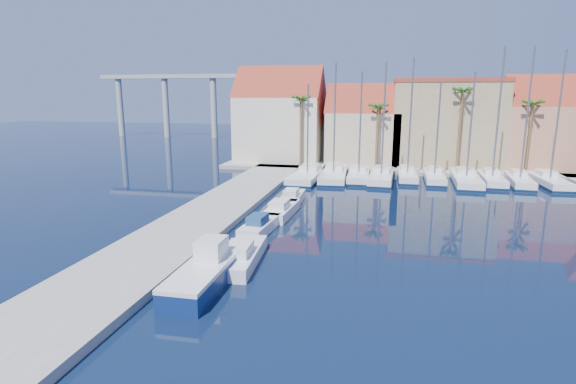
# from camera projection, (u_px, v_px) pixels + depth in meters

# --- Properties ---
(ground) EXTENTS (260.00, 260.00, 0.00)m
(ground) POSITION_uv_depth(u_px,v_px,m) (258.00, 328.00, 19.60)
(ground) COLOR black
(ground) RESTS_ON ground
(quay_west) EXTENTS (6.00, 77.00, 0.50)m
(quay_west) POSITION_uv_depth(u_px,v_px,m) (194.00, 224.00, 34.30)
(quay_west) COLOR gray
(quay_west) RESTS_ON ground
(shore_north) EXTENTS (54.00, 16.00, 0.50)m
(shore_north) POSITION_uv_depth(u_px,v_px,m) (420.00, 165.00, 63.31)
(shore_north) COLOR gray
(shore_north) RESTS_ON ground
(fishing_boat) EXTENTS (2.22, 6.56, 2.29)m
(fishing_boat) POSITION_uv_depth(u_px,v_px,m) (204.00, 273.00, 23.73)
(fishing_boat) COLOR navy
(fishing_boat) RESTS_ON ground
(motorboat_west_0) EXTENTS (2.48, 6.38, 1.40)m
(motorboat_west_0) POSITION_uv_depth(u_px,v_px,m) (241.00, 255.00, 26.99)
(motorboat_west_0) COLOR white
(motorboat_west_0) RESTS_ON ground
(motorboat_west_1) EXTENTS (2.05, 5.38, 1.40)m
(motorboat_west_1) POSITION_uv_depth(u_px,v_px,m) (260.00, 225.00, 33.19)
(motorboat_west_1) COLOR white
(motorboat_west_1) RESTS_ON ground
(motorboat_west_2) EXTENTS (2.18, 6.06, 1.40)m
(motorboat_west_2) POSITION_uv_depth(u_px,v_px,m) (281.00, 210.00, 37.68)
(motorboat_west_2) COLOR white
(motorboat_west_2) RESTS_ON ground
(motorboat_west_3) EXTENTS (1.83, 5.41, 1.40)m
(motorboat_west_3) POSITION_uv_depth(u_px,v_px,m) (292.00, 198.00, 42.07)
(motorboat_west_3) COLOR white
(motorboat_west_3) RESTS_ON ground
(sailboat_0) EXTENTS (3.53, 11.74, 11.08)m
(sailboat_0) POSITION_uv_depth(u_px,v_px,m) (309.00, 175.00, 53.85)
(sailboat_0) COLOR white
(sailboat_0) RESTS_ON ground
(sailboat_1) EXTENTS (3.62, 11.50, 13.47)m
(sailboat_1) POSITION_uv_depth(u_px,v_px,m) (334.00, 174.00, 54.09)
(sailboat_1) COLOR white
(sailboat_1) RESTS_ON ground
(sailboat_2) EXTENTS (2.59, 9.22, 12.50)m
(sailboat_2) POSITION_uv_depth(u_px,v_px,m) (359.00, 175.00, 53.48)
(sailboat_2) COLOR white
(sailboat_2) RESTS_ON ground
(sailboat_3) EXTENTS (3.01, 9.94, 13.42)m
(sailboat_3) POSITION_uv_depth(u_px,v_px,m) (381.00, 176.00, 52.53)
(sailboat_3) COLOR white
(sailboat_3) RESTS_ON ground
(sailboat_4) EXTENTS (2.24, 8.12, 14.02)m
(sailboat_4) POSITION_uv_depth(u_px,v_px,m) (407.00, 175.00, 53.22)
(sailboat_4) COLOR white
(sailboat_4) RESTS_ON ground
(sailboat_5) EXTENTS (2.36, 8.30, 11.20)m
(sailboat_5) POSITION_uv_depth(u_px,v_px,m) (434.00, 176.00, 52.40)
(sailboat_5) COLOR white
(sailboat_5) RESTS_ON ground
(sailboat_6) EXTENTS (3.30, 10.72, 12.32)m
(sailboat_6) POSITION_uv_depth(u_px,v_px,m) (466.00, 179.00, 51.18)
(sailboat_6) COLOR white
(sailboat_6) RESTS_ON ground
(sailboat_7) EXTENTS (2.63, 8.59, 14.97)m
(sailboat_7) POSITION_uv_depth(u_px,v_px,m) (491.00, 178.00, 51.04)
(sailboat_7) COLOR white
(sailboat_7) RESTS_ON ground
(sailboat_8) EXTENTS (2.87, 8.36, 14.92)m
(sailboat_8) POSITION_uv_depth(u_px,v_px,m) (519.00, 180.00, 50.10)
(sailboat_8) COLOR white
(sailboat_8) RESTS_ON ground
(sailboat_9) EXTENTS (2.72, 8.92, 14.55)m
(sailboat_9) POSITION_uv_depth(u_px,v_px,m) (548.00, 180.00, 49.87)
(sailboat_9) COLOR white
(sailboat_9) RESTS_ON ground
(building_0) EXTENTS (12.30, 9.00, 13.50)m
(building_0) POSITION_uv_depth(u_px,v_px,m) (280.00, 119.00, 65.15)
(building_0) COLOR beige
(building_0) RESTS_ON shore_north
(building_1) EXTENTS (10.30, 8.00, 11.00)m
(building_1) POSITION_uv_depth(u_px,v_px,m) (364.00, 128.00, 62.93)
(building_1) COLOR #C4AB8A
(building_1) RESTS_ON shore_north
(building_2) EXTENTS (14.20, 10.20, 11.50)m
(building_2) POSITION_uv_depth(u_px,v_px,m) (445.00, 122.00, 61.40)
(building_2) COLOR #9C8560
(building_2) RESTS_ON shore_north
(building_3) EXTENTS (10.30, 8.00, 12.00)m
(building_3) POSITION_uv_depth(u_px,v_px,m) (543.00, 127.00, 58.04)
(building_3) COLOR tan
(building_3) RESTS_ON shore_north
(palm_0) EXTENTS (2.60, 2.60, 10.15)m
(palm_0) POSITION_uv_depth(u_px,v_px,m) (301.00, 101.00, 59.01)
(palm_0) COLOR brown
(palm_0) RESTS_ON shore_north
(palm_1) EXTENTS (2.60, 2.60, 9.15)m
(palm_1) POSITION_uv_depth(u_px,v_px,m) (378.00, 109.00, 57.14)
(palm_1) COLOR brown
(palm_1) RESTS_ON shore_north
(palm_2) EXTENTS (2.60, 2.60, 11.15)m
(palm_2) POSITION_uv_depth(u_px,v_px,m) (462.00, 94.00, 54.66)
(palm_2) COLOR brown
(palm_2) RESTS_ON shore_north
(palm_3) EXTENTS (2.60, 2.60, 9.65)m
(palm_3) POSITION_uv_depth(u_px,v_px,m) (533.00, 106.00, 53.31)
(palm_3) COLOR brown
(palm_3) RESTS_ON shore_north
(viaduct) EXTENTS (48.00, 2.20, 14.45)m
(viaduct) POSITION_uv_depth(u_px,v_px,m) (193.00, 93.00, 103.80)
(viaduct) COLOR #9E9E99
(viaduct) RESTS_ON ground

